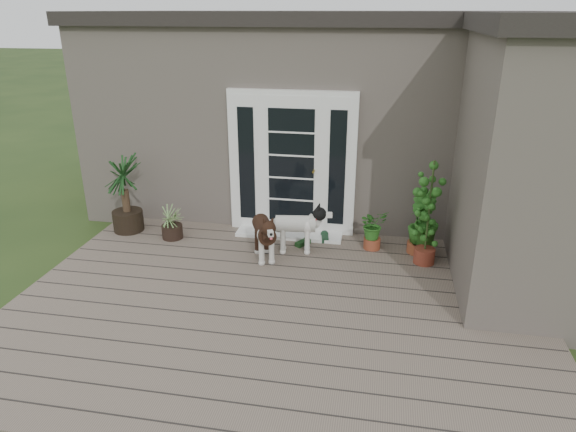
# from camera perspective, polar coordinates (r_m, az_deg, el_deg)

# --- Properties ---
(deck) EXTENTS (6.20, 4.60, 0.12)m
(deck) POSITION_cam_1_polar(r_m,az_deg,el_deg) (6.14, -1.39, -10.26)
(deck) COLOR #6B5B4C
(deck) RESTS_ON ground
(house_main) EXTENTS (7.40, 4.00, 3.10)m
(house_main) POSITION_cam_1_polar(r_m,az_deg,el_deg) (9.57, 3.81, 11.10)
(house_main) COLOR #665E54
(house_main) RESTS_ON ground
(roof_main) EXTENTS (7.60, 4.20, 0.20)m
(roof_main) POSITION_cam_1_polar(r_m,az_deg,el_deg) (9.41, 4.08, 21.03)
(roof_main) COLOR #2D2826
(roof_main) RESTS_ON house_main
(house_wing) EXTENTS (1.60, 2.40, 3.10)m
(house_wing) POSITION_cam_1_polar(r_m,az_deg,el_deg) (6.69, 25.81, 4.25)
(house_wing) COLOR #665E54
(house_wing) RESTS_ON ground
(roof_wing) EXTENTS (1.80, 2.60, 0.20)m
(roof_wing) POSITION_cam_1_polar(r_m,az_deg,el_deg) (6.45, 28.31, 18.31)
(roof_wing) COLOR #2D2826
(roof_wing) RESTS_ON house_wing
(door_unit) EXTENTS (1.90, 0.14, 2.15)m
(door_unit) POSITION_cam_1_polar(r_m,az_deg,el_deg) (7.70, 0.42, 5.79)
(door_unit) COLOR white
(door_unit) RESTS_ON deck
(door_step) EXTENTS (1.60, 0.40, 0.05)m
(door_step) POSITION_cam_1_polar(r_m,az_deg,el_deg) (7.88, 0.14, -1.97)
(door_step) COLOR white
(door_step) RESTS_ON deck
(brindle_dog) EXTENTS (0.61, 0.84, 0.64)m
(brindle_dog) POSITION_cam_1_polar(r_m,az_deg,el_deg) (7.04, -2.65, -2.36)
(brindle_dog) COLOR #341E13
(brindle_dog) RESTS_ON deck
(white_dog) EXTENTS (0.79, 0.43, 0.63)m
(white_dog) POSITION_cam_1_polar(r_m,az_deg,el_deg) (7.24, 0.83, -1.70)
(white_dog) COLOR white
(white_dog) RESTS_ON deck
(spider_plant) EXTENTS (0.65, 0.65, 0.55)m
(spider_plant) POSITION_cam_1_polar(r_m,az_deg,el_deg) (7.89, -12.73, -0.53)
(spider_plant) COLOR #7E9058
(spider_plant) RESTS_ON deck
(yucca) EXTENTS (1.14, 1.14, 1.26)m
(yucca) POSITION_cam_1_polar(r_m,az_deg,el_deg) (8.22, -17.56, 2.55)
(yucca) COLOR black
(yucca) RESTS_ON deck
(herb_a) EXTENTS (0.55, 0.55, 0.50)m
(herb_a) POSITION_cam_1_polar(r_m,az_deg,el_deg) (7.46, 9.31, -1.80)
(herb_a) COLOR #1B5F21
(herb_a) RESTS_ON deck
(herb_b) EXTENTS (0.62, 0.62, 0.66)m
(herb_b) POSITION_cam_1_polar(r_m,az_deg,el_deg) (7.40, 14.68, -1.77)
(herb_b) COLOR #1F5618
(herb_b) RESTS_ON deck
(herb_c) EXTENTS (0.53, 0.53, 0.59)m
(herb_c) POSITION_cam_1_polar(r_m,az_deg,el_deg) (7.45, 14.25, -1.85)
(herb_c) COLOR #19571B
(herb_c) RESTS_ON deck
(sapling) EXTENTS (0.52, 0.52, 1.49)m
(sapling) POSITION_cam_1_polar(r_m,az_deg,el_deg) (7.00, 15.29, 0.46)
(sapling) COLOR #235F1B
(sapling) RESTS_ON deck
(clog_left) EXTENTS (0.19, 0.32, 0.09)m
(clog_left) POSITION_cam_1_polar(r_m,az_deg,el_deg) (7.74, 4.09, -2.33)
(clog_left) COLOR #13311B
(clog_left) RESTS_ON deck
(clog_right) EXTENTS (0.27, 0.31, 0.08)m
(clog_right) POSITION_cam_1_polar(r_m,az_deg,el_deg) (7.55, 1.65, -2.92)
(clog_right) COLOR #163917
(clog_right) RESTS_ON deck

